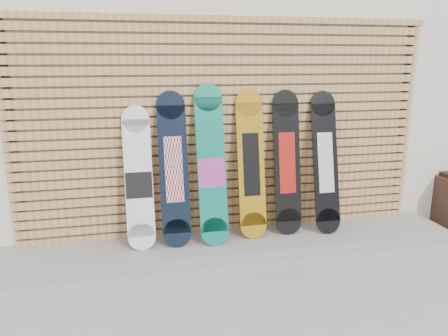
{
  "coord_description": "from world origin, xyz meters",
  "views": [
    {
      "loc": [
        -1.14,
        -3.31,
        1.9
      ],
      "look_at": [
        -0.22,
        0.75,
        0.85
      ],
      "focal_mm": 35.0,
      "sensor_mm": 36.0,
      "label": 1
    }
  ],
  "objects_px": {
    "snowboard_3": "(251,165)",
    "snowboard_0": "(139,179)",
    "snowboard_5": "(325,163)",
    "snowboard_4": "(287,163)",
    "snowboard_1": "(174,169)",
    "snowboard_2": "(211,166)"
  },
  "relations": [
    {
      "from": "snowboard_3",
      "to": "snowboard_0",
      "type": "bearing_deg",
      "value": -179.01
    },
    {
      "from": "snowboard_3",
      "to": "snowboard_5",
      "type": "xyz_separation_m",
      "value": [
        0.8,
        -0.03,
        -0.02
      ]
    },
    {
      "from": "snowboard_0",
      "to": "snowboard_5",
      "type": "height_order",
      "value": "snowboard_5"
    },
    {
      "from": "snowboard_5",
      "to": "snowboard_4",
      "type": "bearing_deg",
      "value": 174.82
    },
    {
      "from": "snowboard_1",
      "to": "snowboard_5",
      "type": "height_order",
      "value": "snowboard_1"
    },
    {
      "from": "snowboard_2",
      "to": "snowboard_3",
      "type": "height_order",
      "value": "snowboard_2"
    },
    {
      "from": "snowboard_2",
      "to": "snowboard_3",
      "type": "xyz_separation_m",
      "value": [
        0.42,
        0.04,
        -0.02
      ]
    },
    {
      "from": "snowboard_3",
      "to": "snowboard_5",
      "type": "bearing_deg",
      "value": -1.82
    },
    {
      "from": "snowboard_2",
      "to": "snowboard_4",
      "type": "height_order",
      "value": "snowboard_2"
    },
    {
      "from": "snowboard_1",
      "to": "snowboard_3",
      "type": "height_order",
      "value": "snowboard_3"
    },
    {
      "from": "snowboard_2",
      "to": "snowboard_4",
      "type": "bearing_deg",
      "value": 3.98
    },
    {
      "from": "snowboard_3",
      "to": "snowboard_4",
      "type": "bearing_deg",
      "value": 1.75
    },
    {
      "from": "snowboard_0",
      "to": "snowboard_4",
      "type": "relative_size",
      "value": 0.92
    },
    {
      "from": "snowboard_2",
      "to": "snowboard_1",
      "type": "bearing_deg",
      "value": 176.16
    },
    {
      "from": "snowboard_0",
      "to": "snowboard_3",
      "type": "height_order",
      "value": "snowboard_3"
    },
    {
      "from": "snowboard_5",
      "to": "snowboard_0",
      "type": "bearing_deg",
      "value": 179.82
    },
    {
      "from": "snowboard_3",
      "to": "snowboard_1",
      "type": "bearing_deg",
      "value": -178.56
    },
    {
      "from": "snowboard_3",
      "to": "snowboard_5",
      "type": "distance_m",
      "value": 0.8
    },
    {
      "from": "snowboard_4",
      "to": "snowboard_5",
      "type": "distance_m",
      "value": 0.41
    },
    {
      "from": "snowboard_0",
      "to": "snowboard_2",
      "type": "distance_m",
      "value": 0.71
    },
    {
      "from": "snowboard_1",
      "to": "snowboard_0",
      "type": "bearing_deg",
      "value": 179.96
    },
    {
      "from": "snowboard_3",
      "to": "snowboard_5",
      "type": "height_order",
      "value": "snowboard_3"
    }
  ]
}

